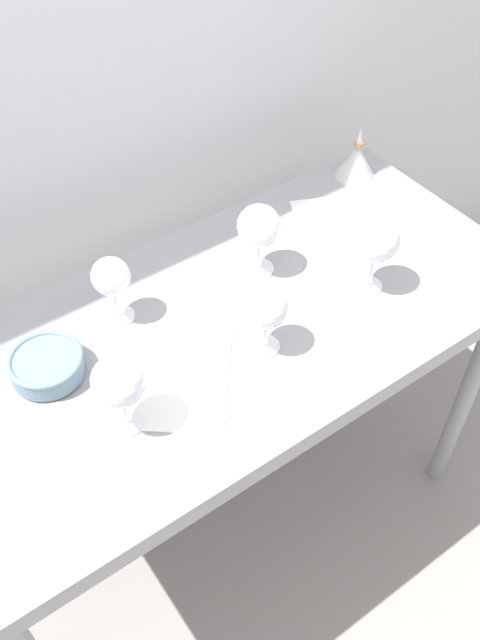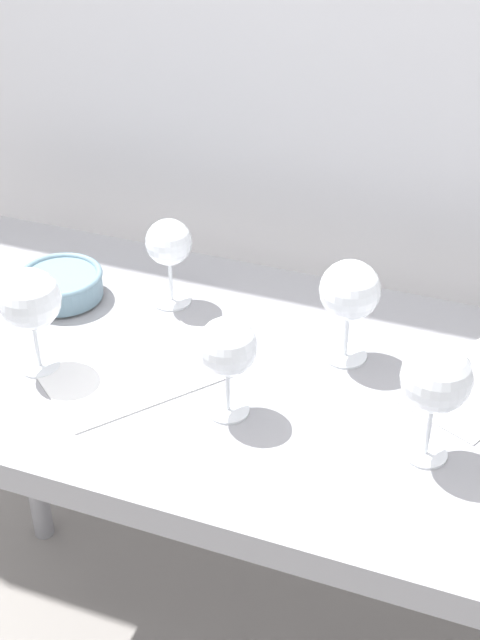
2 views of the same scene
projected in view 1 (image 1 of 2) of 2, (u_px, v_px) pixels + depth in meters
name	position (u px, v px, depth m)	size (l,w,h in m)	color
ground_plane	(229.00, 517.00, 2.14)	(6.00, 6.00, 0.00)	gray
back_wall	(91.00, 56.00, 1.46)	(3.80, 0.04, 2.60)	silver
steel_counter	(227.00, 355.00, 1.56)	(1.40, 0.65, 0.90)	gray
wine_glass_near_left	(119.00, 383.00, 1.21)	(0.10, 0.10, 0.18)	white
wine_glass_far_right	(259.00, 228.00, 1.50)	(0.10, 0.10, 0.18)	white
wine_glass_far_left	(111.00, 278.00, 1.41)	(0.08, 0.08, 0.16)	white
wine_glass_near_center	(265.00, 308.00, 1.35)	(0.09, 0.09, 0.17)	white
wine_glass_near_right	(377.00, 241.00, 1.46)	(0.10, 0.10, 0.19)	white
tasting_sheet_upper	(184.00, 375.00, 1.38)	(0.18, 0.27, 0.00)	white
tasting_sheet_lower	(330.00, 232.00, 1.68)	(0.14, 0.27, 0.00)	white
tasting_bowl	(47.00, 365.00, 1.36)	(0.15, 0.15, 0.05)	beige
decanter_funnel	(357.00, 161.00, 1.81)	(0.11, 0.11, 0.14)	silver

